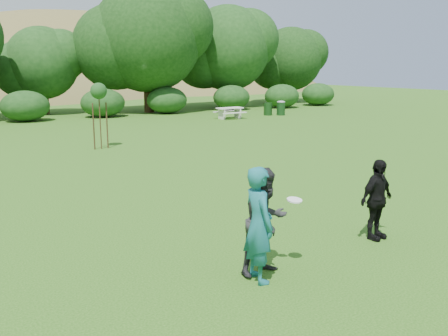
# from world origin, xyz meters

# --- Properties ---
(ground) EXTENTS (120.00, 120.00, 0.00)m
(ground) POSITION_xyz_m (0.00, 0.00, 0.00)
(ground) COLOR #19470C
(ground) RESTS_ON ground
(player_teal) EXTENTS (0.59, 0.79, 1.98)m
(player_teal) POSITION_xyz_m (-1.82, -0.72, 0.99)
(player_teal) COLOR #165E66
(player_teal) RESTS_ON ground
(player_grey) EXTENTS (0.97, 0.78, 1.89)m
(player_grey) POSITION_xyz_m (-1.54, -0.55, 0.95)
(player_grey) COLOR #272729
(player_grey) RESTS_ON ground
(player_black) EXTENTS (1.03, 0.51, 1.70)m
(player_black) POSITION_xyz_m (1.49, -0.47, 0.85)
(player_black) COLOR black
(player_black) RESTS_ON ground
(trash_can_near) EXTENTS (0.60, 0.60, 0.90)m
(trash_can_near) POSITION_xyz_m (16.10, 21.13, 0.45)
(trash_can_near) COLOR #143513
(trash_can_near) RESTS_ON ground
(frisbee) EXTENTS (0.27, 0.27, 0.06)m
(frisbee) POSITION_xyz_m (-1.05, -0.74, 1.30)
(frisbee) COLOR white
(frisbee) RESTS_ON ground
(sapling) EXTENTS (0.70, 0.70, 2.85)m
(sapling) POSITION_xyz_m (0.84, 13.79, 2.42)
(sapling) COLOR #3C2817
(sapling) RESTS_ON ground
(picnic_table) EXTENTS (1.80, 1.48, 0.76)m
(picnic_table) POSITION_xyz_m (12.47, 20.72, 0.52)
(picnic_table) COLOR silver
(picnic_table) RESTS_ON ground
(trash_can_lidded) EXTENTS (0.60, 0.60, 1.05)m
(trash_can_lidded) POSITION_xyz_m (16.91, 20.63, 0.54)
(trash_can_lidded) COLOR #133615
(trash_can_lidded) RESTS_ON ground
(tree_row) EXTENTS (53.92, 10.38, 9.62)m
(tree_row) POSITION_xyz_m (3.23, 28.68, 4.87)
(tree_row) COLOR #3A2616
(tree_row) RESTS_ON ground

